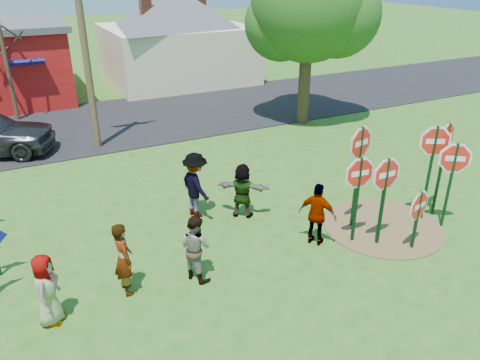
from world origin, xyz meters
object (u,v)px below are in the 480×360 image
object	(u,v)px
stop_sign_c	(433,152)
utility_pole	(83,32)
stop_sign_d	(445,146)
person_a	(47,290)
person_b	(124,259)
stop_sign_b	(360,152)
stop_sign_a	(359,181)
leafy_tree	(311,10)

from	to	relation	value
stop_sign_c	utility_pole	distance (m)	12.25
stop_sign_d	person_a	world-z (taller)	stop_sign_d
person_a	stop_sign_c	bearing A→B (deg)	-68.11
person_a	person_b	size ratio (longest dim) A/B	0.91
utility_pole	person_a	bearing A→B (deg)	-106.40
person_a	person_b	xyz separation A→B (m)	(1.58, 0.26, 0.08)
stop_sign_c	person_b	xyz separation A→B (m)	(-8.22, 0.54, -1.17)
stop_sign_b	person_b	xyz separation A→B (m)	(-6.21, -0.02, -1.32)
stop_sign_a	person_b	xyz separation A→B (m)	(-5.73, 0.59, -0.86)
utility_pole	stop_sign_b	bearing A→B (deg)	-61.56
person_a	stop_sign_a	bearing A→B (deg)	-69.06
stop_sign_c	stop_sign_d	distance (m)	0.48
stop_sign_c	stop_sign_b	bearing A→B (deg)	-167.14
stop_sign_a	utility_pole	xyz separation A→B (m)	(-4.52, 9.83, 2.61)
stop_sign_c	utility_pole	bearing A→B (deg)	154.00
stop_sign_a	utility_pole	bearing A→B (deg)	120.71
stop_sign_c	person_b	bearing A→B (deg)	-155.37
stop_sign_a	leafy_tree	world-z (taller)	leafy_tree
person_b	utility_pole	bearing A→B (deg)	-12.57
person_a	leafy_tree	world-z (taller)	leafy_tree
stop_sign_b	person_a	xyz separation A→B (m)	(-7.79, -0.28, -1.40)
utility_pole	leafy_tree	xyz separation A→B (m)	(9.01, -0.91, 0.46)
stop_sign_b	stop_sign_c	size ratio (longest dim) A/B	1.04
stop_sign_a	stop_sign_c	size ratio (longest dim) A/B	0.86
stop_sign_b	utility_pole	bearing A→B (deg)	105.40
stop_sign_b	stop_sign_d	xyz separation A→B (m)	(2.49, -0.52, -0.07)
stop_sign_a	utility_pole	distance (m)	11.13
stop_sign_c	person_b	distance (m)	8.32
stop_sign_a	person_a	size ratio (longest dim) A/B	1.61
person_b	utility_pole	xyz separation A→B (m)	(1.21, 9.24, 3.47)
stop_sign_a	person_b	distance (m)	5.83
stop_sign_a	leafy_tree	bearing A→B (deg)	69.29
stop_sign_a	person_a	xyz separation A→B (m)	(-7.31, 0.33, -0.94)
stop_sign_c	stop_sign_d	size ratio (longest dim) A/B	1.00
person_a	stop_sign_b	bearing A→B (deg)	-64.41
stop_sign_c	stop_sign_d	bearing A→B (deg)	33.09
utility_pole	stop_sign_d	bearing A→B (deg)	-52.46
stop_sign_d	utility_pole	size ratio (longest dim) A/B	0.35
stop_sign_a	stop_sign_c	bearing A→B (deg)	7.19
stop_sign_d	utility_pole	xyz separation A→B (m)	(-7.48, 9.74, 2.23)
stop_sign_a	stop_sign_c	distance (m)	2.51
stop_sign_b	person_b	size ratio (longest dim) A/B	1.77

